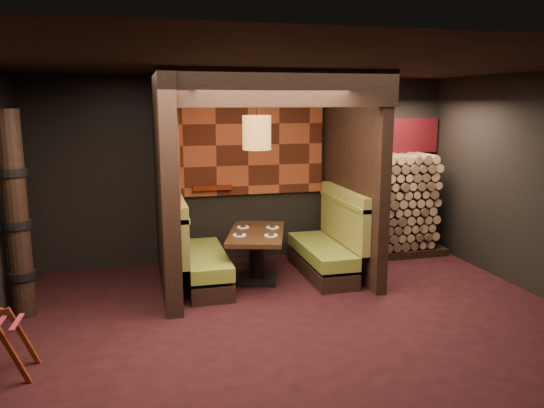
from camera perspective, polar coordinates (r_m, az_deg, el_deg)
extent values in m
cube|color=black|center=(6.11, 3.11, -13.04)|extent=(6.50, 5.50, 0.02)
cube|color=black|center=(5.59, 3.43, 14.89)|extent=(6.50, 5.50, 0.02)
cube|color=black|center=(8.32, -2.51, 3.72)|extent=(6.50, 0.02, 2.85)
cube|color=black|center=(3.25, 18.34, -8.54)|extent=(6.50, 0.02, 2.85)
cube|color=black|center=(7.05, -11.41, 2.20)|extent=(0.20, 2.20, 2.85)
cube|color=black|center=(7.70, 8.67, 3.02)|extent=(0.15, 2.10, 2.85)
cube|color=black|center=(6.25, 1.17, 12.39)|extent=(2.85, 0.18, 0.44)
cube|color=brown|center=(8.23, -2.63, 6.41)|extent=(2.40, 0.06, 1.55)
cube|color=brown|center=(7.18, -10.66, 5.80)|extent=(0.04, 1.85, 1.45)
cube|color=#5A1A09|center=(8.15, -6.47, 1.77)|extent=(0.60, 0.12, 0.07)
cube|color=black|center=(7.41, -7.16, -7.73)|extent=(0.55, 1.60, 0.22)
cube|color=olive|center=(7.33, -7.21, -5.88)|extent=(0.55, 1.60, 0.18)
cube|color=olive|center=(7.20, -9.93, -3.06)|extent=(0.12, 1.60, 0.78)
cube|color=olive|center=(7.12, -10.03, -0.33)|extent=(0.15, 1.60, 0.06)
cube|color=black|center=(7.78, 5.29, -6.77)|extent=(0.55, 1.60, 0.22)
cube|color=olive|center=(7.71, 5.32, -5.00)|extent=(0.55, 1.60, 0.18)
cube|color=olive|center=(7.73, 7.71, -2.02)|extent=(0.12, 1.60, 0.78)
cube|color=olive|center=(7.66, 7.78, 0.53)|extent=(0.15, 1.60, 0.06)
cube|color=black|center=(7.51, -1.65, -8.02)|extent=(0.69, 0.69, 0.06)
cylinder|color=black|center=(7.42, -1.66, -5.87)|extent=(0.20, 0.20, 0.65)
cube|color=#332012|center=(7.33, -1.68, -3.21)|extent=(1.09, 1.50, 0.06)
cylinder|color=white|center=(7.12, -3.51, -3.36)|extent=(0.18, 0.18, 0.01)
cube|color=black|center=(7.11, -3.52, -3.24)|extent=(0.10, 0.13, 0.02)
cylinder|color=white|center=(7.08, -0.12, -3.41)|extent=(0.18, 0.18, 0.01)
cube|color=black|center=(7.08, -0.12, -3.28)|extent=(0.10, 0.13, 0.02)
cylinder|color=white|center=(7.56, -3.14, -2.50)|extent=(0.18, 0.18, 0.01)
cube|color=black|center=(7.56, -3.14, -2.38)|extent=(0.10, 0.13, 0.02)
cylinder|color=white|center=(7.53, 0.06, -2.54)|extent=(0.18, 0.18, 0.01)
cube|color=black|center=(7.53, 0.06, -2.42)|extent=(0.10, 0.13, 0.02)
cylinder|color=olive|center=(7.07, -1.65, 7.68)|extent=(0.38, 0.38, 0.45)
sphere|color=#FFC672|center=(7.07, -1.65, 7.68)|extent=(0.18, 0.18, 0.18)
cylinder|color=black|center=(7.06, -1.67, 11.76)|extent=(0.02, 0.02, 0.56)
cube|color=#4D1A0A|center=(5.37, -26.03, -14.42)|extent=(0.29, 0.05, 0.63)
cube|color=#4D1A0A|center=(5.69, -25.12, -12.88)|extent=(0.29, 0.05, 0.63)
cube|color=maroon|center=(5.44, -25.77, -11.38)|extent=(0.06, 0.39, 0.01)
cylinder|color=black|center=(6.68, -25.77, -1.14)|extent=(0.26, 0.26, 2.40)
cylinder|color=black|center=(6.85, -25.28, -6.88)|extent=(0.31, 0.31, 0.09)
cylinder|color=black|center=(6.70, -25.70, -1.98)|extent=(0.31, 0.31, 0.09)
cylinder|color=black|center=(6.60, -26.13, 3.11)|extent=(0.31, 0.31, 0.09)
cube|color=black|center=(8.97, 12.61, -4.90)|extent=(1.73, 0.70, 0.12)
cube|color=brown|center=(8.79, 12.84, 0.24)|extent=(1.73, 0.70, 1.52)
cube|color=maroon|center=(8.95, 12.15, 7.18)|extent=(1.83, 0.10, 0.56)
cube|color=black|center=(7.98, 8.54, 3.29)|extent=(0.08, 0.08, 2.85)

